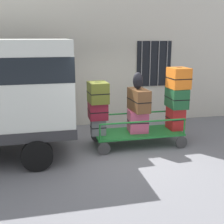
# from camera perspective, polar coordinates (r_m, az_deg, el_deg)

# --- Properties ---
(ground_plane) EXTENTS (40.00, 40.00, 0.00)m
(ground_plane) POSITION_cam_1_polar(r_m,az_deg,el_deg) (7.87, 1.39, -7.42)
(ground_plane) COLOR slate
(building_wall) EXTENTS (12.00, 0.38, 5.00)m
(building_wall) POSITION_cam_1_polar(r_m,az_deg,el_deg) (9.92, -2.38, 11.95)
(building_wall) COLOR beige
(building_wall) RESTS_ON ground
(luggage_cart) EXTENTS (2.43, 1.07, 0.37)m
(luggage_cart) POSITION_cam_1_polar(r_m,az_deg,el_deg) (8.22, 4.98, -4.16)
(luggage_cart) COLOR #1E722D
(luggage_cart) RESTS_ON ground
(cart_railing) EXTENTS (2.33, 0.94, 0.44)m
(cart_railing) POSITION_cam_1_polar(r_m,az_deg,el_deg) (8.09, 5.05, -1.37)
(cart_railing) COLOR #1E722D
(cart_railing) RESTS_ON luggage_cart
(suitcase_left_bottom) EXTENTS (0.39, 0.30, 0.44)m
(suitcase_left_bottom) POSITION_cam_1_polar(r_m,az_deg,el_deg) (7.89, -2.67, -2.84)
(suitcase_left_bottom) COLOR slate
(suitcase_left_bottom) RESTS_ON luggage_cart
(suitcase_left_middle) EXTENTS (0.48, 0.55, 0.44)m
(suitcase_left_middle) POSITION_cam_1_polar(r_m,az_deg,el_deg) (7.79, -2.74, 0.30)
(suitcase_left_middle) COLOR maroon
(suitcase_left_middle) RESTS_ON suitcase_left_bottom
(suitcase_left_top) EXTENTS (0.51, 0.61, 0.54)m
(suitcase_left_top) POSITION_cam_1_polar(r_m,az_deg,el_deg) (7.63, -2.71, 3.76)
(suitcase_left_top) COLOR #4C5119
(suitcase_left_top) RESTS_ON suitcase_left_middle
(suitcase_midleft_bottom) EXTENTS (0.55, 0.55, 0.60)m
(suitcase_midleft_bottom) POSITION_cam_1_polar(r_m,az_deg,el_deg) (8.15, 4.96, -1.72)
(suitcase_midleft_bottom) COLOR #CC4C72
(suitcase_midleft_bottom) RESTS_ON luggage_cart
(suitcase_midleft_middle) EXTENTS (0.45, 0.84, 0.59)m
(suitcase_midleft_middle) POSITION_cam_1_polar(r_m,az_deg,el_deg) (7.96, 5.14, 2.32)
(suitcase_midleft_middle) COLOR brown
(suitcase_midleft_middle) RESTS_ON suitcase_midleft_bottom
(suitcase_center_bottom) EXTENTS (0.41, 0.51, 0.63)m
(suitcase_center_bottom) POSITION_cam_1_polar(r_m,az_deg,el_deg) (8.54, 12.03, -1.14)
(suitcase_center_bottom) COLOR #B21E1E
(suitcase_center_bottom) RESTS_ON luggage_cart
(suitcase_center_middle) EXTENTS (0.48, 0.73, 0.54)m
(suitcase_center_middle) POSITION_cam_1_polar(r_m,az_deg,el_deg) (8.39, 12.27, 2.69)
(suitcase_center_middle) COLOR #194C28
(suitcase_center_middle) RESTS_ON suitcase_center_bottom
(suitcase_center_top) EXTENTS (0.53, 0.60, 0.56)m
(suitcase_center_top) POSITION_cam_1_polar(r_m,az_deg,el_deg) (8.25, 12.63, 6.35)
(suitcase_center_top) COLOR orange
(suitcase_center_top) RESTS_ON suitcase_center_middle
(backpack) EXTENTS (0.27, 0.22, 0.44)m
(backpack) POSITION_cam_1_polar(r_m,az_deg,el_deg) (7.83, 4.99, 5.96)
(backpack) COLOR black
(backpack) RESTS_ON suitcase_midleft_middle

